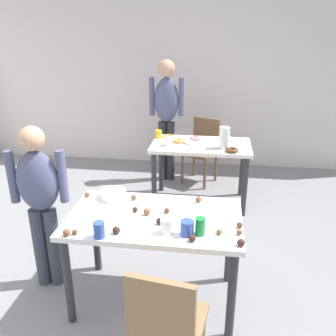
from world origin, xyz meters
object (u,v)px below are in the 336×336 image
(dining_table_far, at_px, (201,153))
(person_girl_near, at_px, (40,196))
(pitcher_far, at_px, (224,138))
(mixing_bowl, at_px, (113,194))
(soda_can, at_px, (200,226))
(person_adult_far, at_px, (166,110))
(chair_near_table, at_px, (166,323))
(chair_far_table, at_px, (202,146))
(dining_table_near, at_px, (155,228))

(dining_table_far, xyz_separation_m, person_girl_near, (-1.16, -1.68, 0.17))
(pitcher_far, bearing_deg, person_girl_near, -132.46)
(mixing_bowl, xyz_separation_m, soda_can, (0.72, -0.45, 0.03))
(dining_table_far, height_order, person_adult_far, person_adult_far)
(chair_near_table, relative_size, pitcher_far, 3.56)
(chair_far_table, relative_size, mixing_bowl, 4.24)
(dining_table_far, relative_size, pitcher_far, 4.69)
(chair_far_table, distance_m, mixing_bowl, 2.30)
(mixing_bowl, bearing_deg, soda_can, -32.11)
(dining_table_near, height_order, chair_near_table, chair_near_table)
(dining_table_near, bearing_deg, chair_near_table, -75.84)
(soda_can, distance_m, pitcher_far, 1.85)
(dining_table_near, distance_m, soda_can, 0.43)
(chair_far_table, xyz_separation_m, pitcher_far, (0.27, -0.80, 0.38))
(person_girl_near, relative_size, pitcher_far, 5.60)
(person_girl_near, bearing_deg, dining_table_near, -5.33)
(person_girl_near, xyz_separation_m, mixing_bowl, (0.53, 0.16, -0.03))
(person_girl_near, bearing_deg, soda_can, -12.94)
(chair_near_table, bearing_deg, person_girl_near, 142.91)
(mixing_bowl, bearing_deg, dining_table_far, 67.50)
(person_girl_near, height_order, person_adult_far, person_adult_far)
(dining_table_near, bearing_deg, person_adult_far, 95.91)
(person_adult_far, relative_size, soda_can, 13.39)
(dining_table_near, height_order, person_adult_far, person_adult_far)
(person_adult_far, xyz_separation_m, pitcher_far, (0.76, -0.79, -0.12))
(chair_near_table, height_order, pitcher_far, pitcher_far)
(chair_near_table, relative_size, person_girl_near, 0.64)
(person_adult_far, bearing_deg, pitcher_far, -45.98)
(soda_can, bearing_deg, person_girl_near, 167.06)
(pitcher_far, bearing_deg, dining_table_far, 154.86)
(dining_table_near, height_order, person_girl_near, person_girl_near)
(person_adult_far, xyz_separation_m, mixing_bowl, (-0.13, -2.18, -0.21))
(dining_table_far, bearing_deg, soda_can, -87.25)
(dining_table_far, xyz_separation_m, mixing_bowl, (-0.63, -1.51, 0.15))
(dining_table_near, bearing_deg, pitcher_far, 72.73)
(dining_table_far, relative_size, mixing_bowl, 5.59)
(dining_table_far, height_order, soda_can, soda_can)
(chair_far_table, height_order, pitcher_far, pitcher_far)
(dining_table_far, distance_m, person_adult_far, 0.90)
(person_girl_near, bearing_deg, pitcher_far, 47.54)
(chair_near_table, bearing_deg, mixing_bowl, 119.64)
(dining_table_near, relative_size, pitcher_far, 5.17)
(soda_can, bearing_deg, mixing_bowl, 147.89)
(person_adult_far, bearing_deg, mixing_bowl, -93.35)
(person_adult_far, relative_size, mixing_bowl, 7.96)
(person_adult_far, bearing_deg, chair_far_table, 1.94)
(chair_far_table, height_order, mixing_bowl, chair_far_table)
(person_girl_near, bearing_deg, mixing_bowl, 17.08)
(chair_far_table, relative_size, person_adult_far, 0.53)
(person_adult_far, distance_m, pitcher_far, 1.10)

